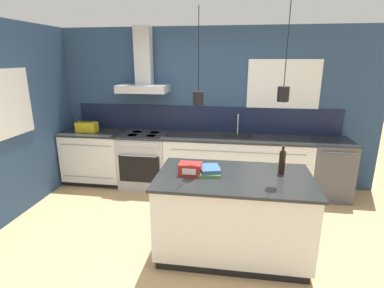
{
  "coord_description": "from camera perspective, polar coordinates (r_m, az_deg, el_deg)",
  "views": [
    {
      "loc": [
        0.53,
        -2.94,
        2.12
      ],
      "look_at": [
        -0.02,
        0.72,
        1.05
      ],
      "focal_mm": 28.0,
      "sensor_mm": 36.0,
      "label": 1
    }
  ],
  "objects": [
    {
      "name": "bottle_on_island",
      "position": [
        3.36,
        16.79,
        -3.29
      ],
      "size": [
        0.07,
        0.07,
        0.32
      ],
      "color": "black",
      "rests_on": "kitchen_island"
    },
    {
      "name": "wall_left",
      "position": [
        4.76,
        -30.17,
        4.08
      ],
      "size": [
        0.08,
        3.8,
        2.6
      ],
      "color": "navy",
      "rests_on": "ground_plane"
    },
    {
      "name": "ground_plane",
      "position": [
        3.67,
        -1.47,
        -19.21
      ],
      "size": [
        16.0,
        16.0,
        0.0
      ],
      "primitive_type": "plane",
      "color": "tan",
      "rests_on": "ground"
    },
    {
      "name": "counter_run_sink",
      "position": [
        4.92,
        8.41,
        -3.74
      ],
      "size": [
        2.3,
        0.64,
        1.25
      ],
      "color": "black",
      "rests_on": "ground_plane"
    },
    {
      "name": "red_supply_box",
      "position": [
        3.22,
        -0.35,
        -4.77
      ],
      "size": [
        0.24,
        0.17,
        0.13
      ],
      "color": "red",
      "rests_on": "kitchen_island"
    },
    {
      "name": "counter_run_left",
      "position": [
        5.48,
        -17.88,
        -2.32
      ],
      "size": [
        1.02,
        0.64,
        0.91
      ],
      "color": "black",
      "rests_on": "ground_plane"
    },
    {
      "name": "oven_range",
      "position": [
        5.14,
        -8.95,
        -2.96
      ],
      "size": [
        0.78,
        0.66,
        0.91
      ],
      "color": "#B5B5BA",
      "rests_on": "ground_plane"
    },
    {
      "name": "wall_back",
      "position": [
        5.04,
        1.71,
        7.39
      ],
      "size": [
        5.6,
        2.12,
        2.6
      ],
      "color": "navy",
      "rests_on": "ground_plane"
    },
    {
      "name": "dishwasher",
      "position": [
        5.14,
        24.72,
        -4.32
      ],
      "size": [
        0.59,
        0.65,
        0.91
      ],
      "color": "#4C4C51",
      "rests_on": "ground_plane"
    },
    {
      "name": "book_stack",
      "position": [
        3.26,
        3.36,
        -5.06
      ],
      "size": [
        0.27,
        0.3,
        0.08
      ],
      "color": "#4C7F4C",
      "rests_on": "kitchen_island"
    },
    {
      "name": "yellow_toolbox",
      "position": [
        5.39,
        -19.39,
        3.1
      ],
      "size": [
        0.34,
        0.18,
        0.19
      ],
      "color": "gold",
      "rests_on": "counter_run_left"
    },
    {
      "name": "kitchen_island",
      "position": [
        3.43,
        7.74,
        -13.03
      ],
      "size": [
        1.65,
        0.98,
        0.91
      ],
      "color": "black",
      "rests_on": "ground_plane"
    }
  ]
}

